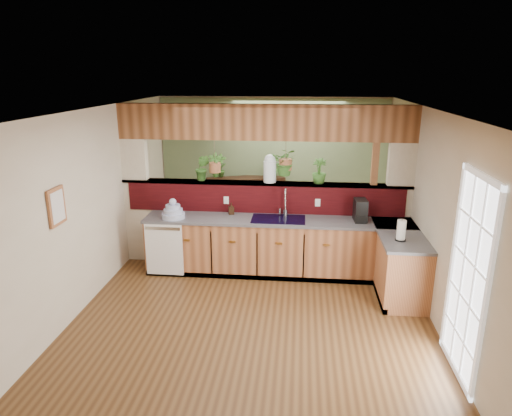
# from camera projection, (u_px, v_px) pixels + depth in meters

# --- Properties ---
(ground) EXTENTS (4.60, 7.00, 0.01)m
(ground) POSITION_uv_depth(u_px,v_px,m) (256.00, 302.00, 6.34)
(ground) COLOR #533419
(ground) RESTS_ON ground
(ceiling) EXTENTS (4.60, 7.00, 0.01)m
(ceiling) POSITION_uv_depth(u_px,v_px,m) (256.00, 111.00, 5.60)
(ceiling) COLOR brown
(ceiling) RESTS_ON ground
(wall_back) EXTENTS (4.60, 0.02, 2.60)m
(wall_back) POSITION_uv_depth(u_px,v_px,m) (273.00, 162.00, 9.31)
(wall_back) COLOR beige
(wall_back) RESTS_ON ground
(wall_front) EXTENTS (4.60, 0.02, 2.60)m
(wall_front) POSITION_uv_depth(u_px,v_px,m) (196.00, 391.00, 2.63)
(wall_front) COLOR beige
(wall_front) RESTS_ON ground
(wall_left) EXTENTS (0.02, 7.00, 2.60)m
(wall_left) POSITION_uv_depth(u_px,v_px,m) (87.00, 207.00, 6.19)
(wall_left) COLOR beige
(wall_left) RESTS_ON ground
(wall_right) EXTENTS (0.02, 7.00, 2.60)m
(wall_right) POSITION_uv_depth(u_px,v_px,m) (437.00, 218.00, 5.75)
(wall_right) COLOR beige
(wall_right) RESTS_ON ground
(pass_through_partition) EXTENTS (4.60, 0.21, 2.60)m
(pass_through_partition) POSITION_uv_depth(u_px,v_px,m) (266.00, 194.00, 7.28)
(pass_through_partition) COLOR beige
(pass_through_partition) RESTS_ON ground
(pass_through_ledge) EXTENTS (4.60, 0.21, 0.04)m
(pass_through_ledge) POSITION_uv_depth(u_px,v_px,m) (264.00, 183.00, 7.24)
(pass_through_ledge) COLOR brown
(pass_through_ledge) RESTS_ON ground
(header_beam) EXTENTS (4.60, 0.15, 0.55)m
(header_beam) POSITION_uv_depth(u_px,v_px,m) (265.00, 122.00, 6.96)
(header_beam) COLOR brown
(header_beam) RESTS_ON ground
(sage_backwall) EXTENTS (4.55, 0.02, 2.55)m
(sage_backwall) POSITION_uv_depth(u_px,v_px,m) (273.00, 162.00, 9.29)
(sage_backwall) COLOR #5E714D
(sage_backwall) RESTS_ON ground
(countertop) EXTENTS (4.14, 1.52, 0.90)m
(countertop) POSITION_uv_depth(u_px,v_px,m) (316.00, 250.00, 6.96)
(countertop) COLOR brown
(countertop) RESTS_ON ground
(dishwasher) EXTENTS (0.58, 0.03, 0.82)m
(dishwasher) POSITION_uv_depth(u_px,v_px,m) (164.00, 249.00, 6.98)
(dishwasher) COLOR white
(dishwasher) RESTS_ON ground
(navy_sink) EXTENTS (0.82, 0.50, 0.18)m
(navy_sink) POSITION_uv_depth(u_px,v_px,m) (278.00, 224.00, 7.01)
(navy_sink) COLOR black
(navy_sink) RESTS_ON countertop
(french_door) EXTENTS (0.06, 1.02, 2.16)m
(french_door) POSITION_uv_depth(u_px,v_px,m) (467.00, 281.00, 4.59)
(french_door) COLOR white
(french_door) RESTS_ON ground
(framed_print) EXTENTS (0.04, 0.35, 0.45)m
(framed_print) POSITION_uv_depth(u_px,v_px,m) (57.00, 207.00, 5.35)
(framed_print) COLOR brown
(framed_print) RESTS_ON wall_left
(faucet) EXTENTS (0.20, 0.20, 0.46)m
(faucet) POSITION_uv_depth(u_px,v_px,m) (285.00, 201.00, 7.06)
(faucet) COLOR #B7B7B2
(faucet) RESTS_ON countertop
(dish_stack) EXTENTS (0.36, 0.36, 0.31)m
(dish_stack) POSITION_uv_depth(u_px,v_px,m) (173.00, 212.00, 7.02)
(dish_stack) COLOR #A3AFD3
(dish_stack) RESTS_ON countertop
(soap_dispenser) EXTENTS (0.10, 0.10, 0.19)m
(soap_dispenser) POSITION_uv_depth(u_px,v_px,m) (231.00, 209.00, 7.20)
(soap_dispenser) COLOR #321F12
(soap_dispenser) RESTS_ON countertop
(coffee_maker) EXTENTS (0.18, 0.30, 0.33)m
(coffee_maker) POSITION_uv_depth(u_px,v_px,m) (360.00, 211.00, 6.85)
(coffee_maker) COLOR black
(coffee_maker) RESTS_ON countertop
(paper_towel) EXTENTS (0.14, 0.14, 0.30)m
(paper_towel) POSITION_uv_depth(u_px,v_px,m) (401.00, 231.00, 6.07)
(paper_towel) COLOR black
(paper_towel) RESTS_ON countertop
(glass_jar) EXTENTS (0.20, 0.20, 0.44)m
(glass_jar) POSITION_uv_depth(u_px,v_px,m) (270.00, 168.00, 7.16)
(glass_jar) COLOR silver
(glass_jar) RESTS_ON pass_through_ledge
(ledge_plant_left) EXTENTS (0.24, 0.20, 0.42)m
(ledge_plant_left) POSITION_uv_depth(u_px,v_px,m) (202.00, 168.00, 7.26)
(ledge_plant_left) COLOR #2C561E
(ledge_plant_left) RESTS_ON pass_through_ledge
(ledge_plant_right) EXTENTS (0.24, 0.24, 0.39)m
(ledge_plant_right) POSITION_uv_depth(u_px,v_px,m) (319.00, 171.00, 7.09)
(ledge_plant_right) COLOR #2C561E
(ledge_plant_right) RESTS_ON pass_through_ledge
(hanging_plant_a) EXTENTS (0.22, 0.18, 0.52)m
(hanging_plant_a) POSITION_uv_depth(u_px,v_px,m) (215.00, 158.00, 7.20)
(hanging_plant_a) COLOR brown
(hanging_plant_a) RESTS_ON header_beam
(hanging_plant_b) EXTENTS (0.43, 0.39, 0.56)m
(hanging_plant_b) POSITION_uv_depth(u_px,v_px,m) (286.00, 150.00, 7.05)
(hanging_plant_b) COLOR brown
(hanging_plant_b) RESTS_ON header_beam
(shelving_console) EXTENTS (1.61, 0.91, 1.04)m
(shelving_console) POSITION_uv_depth(u_px,v_px,m) (246.00, 202.00, 9.35)
(shelving_console) COLOR black
(shelving_console) RESTS_ON ground
(shelf_plant_a) EXTENTS (0.25, 0.17, 0.47)m
(shelf_plant_a) POSITION_uv_depth(u_px,v_px,m) (220.00, 166.00, 9.18)
(shelf_plant_a) COLOR #2C561E
(shelf_plant_a) RESTS_ON shelving_console
(shelf_plant_b) EXTENTS (0.33, 0.33, 0.48)m
(shelf_plant_b) POSITION_uv_depth(u_px,v_px,m) (271.00, 166.00, 9.08)
(shelf_plant_b) COLOR #2C561E
(shelf_plant_b) RESTS_ON shelving_console
(floor_plant) EXTENTS (0.77, 0.70, 0.74)m
(floor_plant) POSITION_uv_depth(u_px,v_px,m) (325.00, 220.00, 8.62)
(floor_plant) COLOR #2C561E
(floor_plant) RESTS_ON ground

